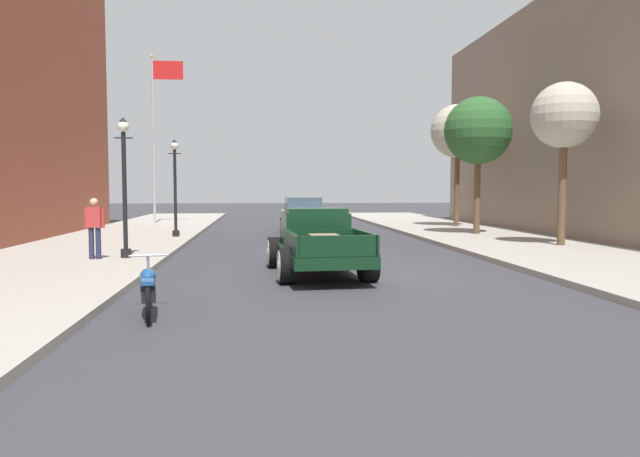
% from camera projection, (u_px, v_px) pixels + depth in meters
% --- Properties ---
extents(ground_plane, '(140.00, 140.00, 0.00)m').
position_uv_depth(ground_plane, '(337.00, 272.00, 14.67)').
color(ground_plane, '#333338').
extents(sidewalk_left, '(5.50, 64.00, 0.15)m').
position_uv_depth(sidewalk_left, '(29.00, 273.00, 13.93)').
color(sidewalk_left, '#9E998E').
rests_on(sidewalk_left, ground).
extents(sidewalk_right, '(5.50, 64.00, 0.15)m').
position_uv_depth(sidewalk_right, '(615.00, 265.00, 15.39)').
color(sidewalk_right, '#9E998E').
rests_on(sidewalk_right, ground).
extents(hotrod_truck_dark_green, '(2.41, 5.02, 1.58)m').
position_uv_depth(hotrod_truck_dark_green, '(316.00, 242.00, 14.51)').
color(hotrod_truck_dark_green, black).
rests_on(hotrod_truck_dark_green, ground).
extents(motorcycle_parked, '(0.65, 2.10, 0.93)m').
position_uv_depth(motorcycle_parked, '(148.00, 288.00, 9.67)').
color(motorcycle_parked, black).
rests_on(motorcycle_parked, ground).
extents(car_background_silver, '(1.99, 4.36, 1.65)m').
position_uv_depth(car_background_silver, '(303.00, 216.00, 27.54)').
color(car_background_silver, '#B7B7BC').
rests_on(car_background_silver, ground).
extents(pedestrian_sidewalk_left, '(0.53, 0.22, 1.65)m').
position_uv_depth(pedestrian_sidewalk_left, '(94.00, 225.00, 16.08)').
color(pedestrian_sidewalk_left, '#232847').
rests_on(pedestrian_sidewalk_left, sidewalk_left).
extents(street_lamp_near, '(0.50, 0.32, 3.85)m').
position_uv_depth(street_lamp_near, '(124.00, 177.00, 16.33)').
color(street_lamp_near, black).
rests_on(street_lamp_near, sidewalk_left).
extents(street_lamp_far, '(0.50, 0.32, 3.85)m').
position_uv_depth(street_lamp_far, '(175.00, 180.00, 23.61)').
color(street_lamp_far, black).
rests_on(street_lamp_far, sidewalk_left).
extents(flagpole, '(1.74, 0.16, 9.16)m').
position_uv_depth(flagpole, '(157.00, 121.00, 32.58)').
color(flagpole, '#B2B2B7').
rests_on(flagpole, sidewalk_left).
extents(street_tree_nearest, '(2.19, 2.19, 5.44)m').
position_uv_depth(street_tree_nearest, '(564.00, 117.00, 19.83)').
color(street_tree_nearest, brown).
rests_on(street_tree_nearest, sidewalk_right).
extents(street_tree_second, '(2.82, 2.82, 5.73)m').
position_uv_depth(street_tree_second, '(478.00, 131.00, 24.89)').
color(street_tree_second, brown).
rests_on(street_tree_second, sidewalk_right).
extents(street_tree_third, '(2.68, 2.68, 6.12)m').
position_uv_depth(street_tree_third, '(458.00, 132.00, 29.81)').
color(street_tree_third, brown).
rests_on(street_tree_third, sidewalk_right).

